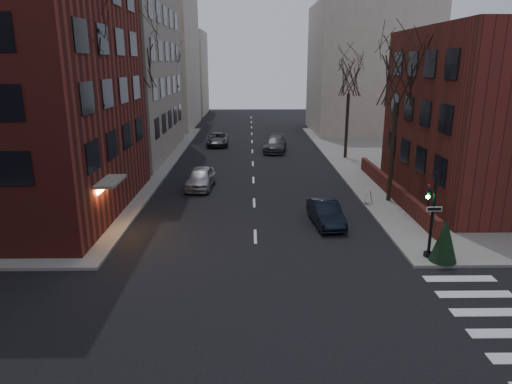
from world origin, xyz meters
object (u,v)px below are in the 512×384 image
at_px(tree_right_a, 399,76).
at_px(tree_right_b, 349,77).
at_px(streetlamp_near, 138,130).
at_px(sandwich_board, 368,197).
at_px(traffic_signal, 431,221).
at_px(car_lane_silver, 200,178).
at_px(parked_sedan, 326,213).
at_px(tree_left_b, 138,61).
at_px(tree_left_c, 170,70).
at_px(streetlamp_far, 180,105).
at_px(evergreen_shrub, 445,240).
at_px(car_lane_far, 218,139).
at_px(tree_left_a, 84,70).
at_px(car_lane_gray, 275,144).

xyz_separation_m(tree_right_a, tree_right_b, (0.00, 14.00, -0.44)).
relative_size(streetlamp_near, sandwich_board, 7.63).
bearing_deg(traffic_signal, car_lane_silver, 132.84).
height_order(tree_right_a, parked_sedan, tree_right_a).
relative_size(traffic_signal, tree_right_b, 0.44).
distance_m(tree_left_b, parked_sedan, 19.48).
bearing_deg(tree_left_b, tree_left_c, 90.00).
height_order(streetlamp_far, parked_sedan, streetlamp_far).
xyz_separation_m(tree_left_c, parked_sedan, (12.80, -26.15, -7.36)).
xyz_separation_m(tree_right_a, evergreen_shrub, (-0.34, -9.50, -6.87)).
distance_m(streetlamp_far, parked_sedan, 30.89).
relative_size(streetlamp_near, evergreen_shrub, 3.11).
height_order(tree_right_b, evergreen_shrub, tree_right_b).
bearing_deg(tree_right_a, car_lane_far, 120.36).
xyz_separation_m(traffic_signal, tree_left_a, (-16.74, 5.01, 6.56)).
relative_size(streetlamp_far, sandwich_board, 7.63).
height_order(tree_left_a, streetlamp_near, tree_left_a).
bearing_deg(car_lane_silver, tree_right_b, 43.03).
bearing_deg(tree_left_a, tree_left_b, 90.00).
height_order(tree_left_c, sandwich_board, tree_left_c).
bearing_deg(streetlamp_far, tree_left_b, -92.15).
distance_m(tree_left_c, evergreen_shrub, 36.57).
xyz_separation_m(traffic_signal, tree_left_c, (-16.74, 31.01, 6.12)).
bearing_deg(tree_right_a, sandwich_board, -156.67).
height_order(traffic_signal, tree_left_b, tree_left_b).
height_order(parked_sedan, sandwich_board, parked_sedan).
distance_m(streetlamp_near, car_lane_gray, 17.73).
distance_m(tree_right_b, car_lane_far, 16.23).
xyz_separation_m(tree_right_a, car_lane_silver, (-12.66, 3.72, -7.27)).
bearing_deg(traffic_signal, streetlamp_far, 116.06).
bearing_deg(car_lane_gray, sandwich_board, -67.03).
relative_size(tree_left_c, tree_right_a, 1.00).
xyz_separation_m(tree_left_a, streetlamp_near, (0.60, 8.00, -4.23)).
relative_size(tree_left_b, car_lane_gray, 2.05).
bearing_deg(evergreen_shrub, sandwich_board, 97.49).
distance_m(tree_left_a, streetlamp_far, 28.32).
bearing_deg(car_lane_far, evergreen_shrub, -70.13).
xyz_separation_m(streetlamp_near, evergreen_shrub, (16.66, -13.50, -3.08)).
height_order(tree_left_c, evergreen_shrub, tree_left_c).
distance_m(tree_left_c, car_lane_gray, 13.94).
xyz_separation_m(streetlamp_far, car_lane_silver, (4.34, -20.28, -3.48)).
bearing_deg(traffic_signal, sandwich_board, 94.36).
bearing_deg(car_lane_gray, traffic_signal, -70.27).
xyz_separation_m(traffic_signal, tree_right_b, (0.86, 23.01, 5.68)).
height_order(tree_left_c, car_lane_silver, tree_left_c).
distance_m(tree_left_c, tree_right_b, 19.34).
xyz_separation_m(tree_left_a, tree_left_c, (0.00, 26.00, -0.44)).
relative_size(tree_right_b, car_lane_far, 1.85).
bearing_deg(traffic_signal, tree_left_a, 163.35).
height_order(tree_left_c, streetlamp_far, tree_left_c).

